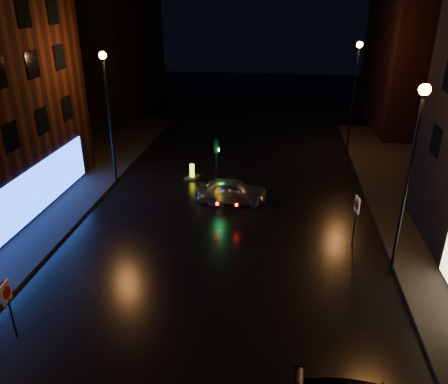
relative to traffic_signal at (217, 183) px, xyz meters
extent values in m
plane|color=black|center=(1.20, -14.00, -0.50)|extent=(120.00, 120.00, 0.00)
cube|color=black|center=(-14.80, 21.00, 6.50)|extent=(8.00, 16.00, 14.00)
cube|color=black|center=(16.20, 18.00, 5.50)|extent=(8.00, 14.00, 12.00)
cylinder|color=black|center=(-6.60, 0.00, 3.50)|extent=(0.14, 0.14, 8.00)
cylinder|color=black|center=(-6.60, 0.00, 7.50)|extent=(0.20, 0.20, 0.25)
sphere|color=orange|center=(-6.60, 0.00, 7.65)|extent=(0.44, 0.44, 0.44)
cylinder|color=black|center=(9.00, -8.00, 3.50)|extent=(0.14, 0.14, 8.00)
cylinder|color=black|center=(9.00, -8.00, 7.50)|extent=(0.20, 0.20, 0.25)
sphere|color=orange|center=(9.00, -8.00, 7.65)|extent=(0.44, 0.44, 0.44)
cylinder|color=black|center=(9.00, 8.00, 3.50)|extent=(0.14, 0.14, 8.00)
cylinder|color=black|center=(9.00, 8.00, 7.50)|extent=(0.20, 0.20, 0.25)
sphere|color=orange|center=(9.00, 8.00, 7.65)|extent=(0.44, 0.44, 0.44)
cube|color=black|center=(0.00, 0.00, -0.44)|extent=(1.40, 2.40, 0.12)
cylinder|color=black|center=(0.00, 0.00, 0.90)|extent=(0.12, 0.12, 2.80)
cube|color=black|center=(0.00, 0.00, 2.50)|extent=(0.28, 0.22, 0.90)
cylinder|color=#0CFF59|center=(0.14, 0.00, 2.22)|extent=(0.05, 0.18, 0.18)
cylinder|color=black|center=(-6.80, -12.00, 0.00)|extent=(0.04, 0.04, 1.00)
imported|color=#95979C|center=(1.15, -1.49, 0.21)|extent=(4.25, 1.94, 1.41)
cube|color=black|center=(0.34, -1.70, -0.45)|extent=(0.90, 1.30, 0.11)
cube|color=yellow|center=(0.34, -1.70, 0.08)|extent=(0.30, 0.20, 1.06)
cube|color=black|center=(0.34, -1.70, 0.08)|extent=(0.32, 0.03, 0.64)
cube|color=black|center=(-1.94, 1.80, -0.45)|extent=(1.03, 1.30, 0.10)
cube|color=yellow|center=(-1.94, 1.80, 0.02)|extent=(0.30, 0.23, 0.95)
cube|color=black|center=(-1.94, 1.80, 0.02)|extent=(0.28, 0.09, 0.57)
cylinder|color=black|center=(-5.30, -13.85, 0.63)|extent=(0.06, 0.06, 2.27)
cube|color=silver|center=(-5.30, -13.85, 1.46)|extent=(0.10, 0.57, 0.77)
cylinder|color=#B20C0C|center=(-5.27, -13.84, 1.46)|extent=(0.06, 0.45, 0.45)
cylinder|color=black|center=(7.70, -5.35, 0.69)|extent=(0.07, 0.07, 2.38)
cube|color=white|center=(7.70, -5.35, 1.56)|extent=(0.17, 0.60, 0.81)
cylinder|color=#B20C0C|center=(7.67, -5.35, 1.56)|extent=(0.11, 0.47, 0.48)
camera|label=1|loc=(3.78, -25.03, 10.83)|focal=35.00mm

